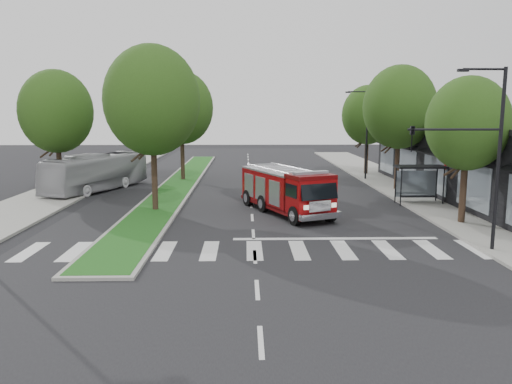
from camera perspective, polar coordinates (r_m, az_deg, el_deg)
The scene contains 16 objects.
ground at distance 25.37m, azimuth -0.31°, elevation -4.85°, with size 140.00×140.00×0.00m, color black.
sidewalk_right at distance 37.44m, azimuth 18.93°, elevation -0.67°, with size 5.00×80.00×0.15m, color gray.
sidewalk_left at distance 37.86m, azimuth -23.09°, elevation -0.81°, with size 5.00×80.00×0.15m, color gray.
median at distance 43.41m, azimuth -8.65°, elevation 1.02°, with size 3.00×50.00×0.15m.
storefront_row at distance 38.92m, azimuth 25.35°, elevation 2.90°, with size 8.00×30.00×5.00m, color black.
bus_shelter at distance 35.00m, azimuth 18.13°, elevation 1.97°, with size 3.20×1.60×2.61m.
tree_right_near at distance 29.17m, azimuth 23.03°, elevation 7.19°, with size 4.40×4.40×8.05m.
tree_right_mid at distance 40.41m, azimuth 16.09°, elevation 9.29°, with size 5.60×5.60×9.72m.
tree_right_far at distance 50.05m, azimuth 12.65°, elevation 8.58°, with size 5.00×5.00×8.73m.
tree_median_near at distance 31.13m, azimuth -11.80°, elevation 10.20°, with size 5.80×5.80×10.16m.
tree_median_far at distance 44.97m, azimuth -8.52°, elevation 9.49°, with size 5.60×5.60×9.72m.
tree_left_mid at distance 39.06m, azimuth -21.88°, elevation 8.53°, with size 5.20×5.20×9.16m.
streetlight_right_near at distance 23.42m, azimuth 24.16°, elevation 4.75°, with size 4.08×0.22×8.00m.
streetlight_right_far at distance 45.92m, azimuth 12.37°, elevation 6.86°, with size 2.11×0.20×8.00m.
fire_engine at distance 30.43m, azimuth 3.40°, elevation 0.15°, with size 5.56×8.63×2.89m.
city_bus at distance 40.97m, azimuth -17.70°, elevation 2.16°, with size 2.46×10.52×2.93m, color #ABABAF.
Camera 1 is at (-0.41, -24.62, 6.14)m, focal length 35.00 mm.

